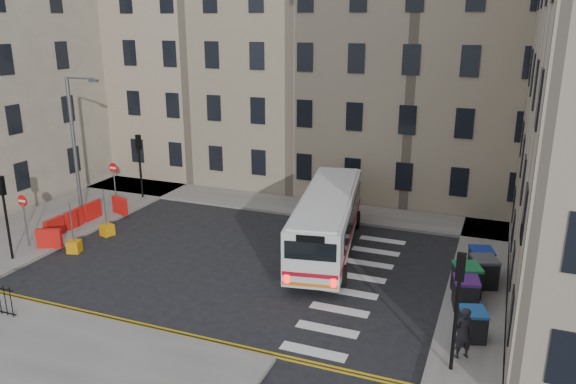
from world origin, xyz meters
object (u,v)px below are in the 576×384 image
Objects in this scene: streetlamp at (74,147)px; wheelie_bin_e at (481,262)px; wheelie_bin_d at (484,272)px; pedestrian at (463,333)px; bollard_chevron at (74,247)px; bollard_yellow at (107,230)px; bus at (327,219)px; wheelie_bin_a at (472,324)px; wheelie_bin_c at (466,280)px; wheelie_bin_b at (466,293)px.

streetlamp is 22.32m from wheelie_bin_e.
wheelie_bin_d is 0.78× the size of pedestrian.
wheelie_bin_e is 19.53m from bollard_chevron.
bollard_yellow is at bearing -26.86° from streetlamp.
wheelie_bin_a is (7.40, -6.14, -0.97)m from bus.
bollard_chevron is at bearing 165.21° from wheelie_bin_c.
wheelie_bin_a is at bearing -103.56° from wheelie_bin_c.
wheelie_bin_a is 19.46m from bollard_yellow.
wheelie_bin_d reaches higher than wheelie_bin_a.
wheelie_bin_e is (22.03, 0.33, -3.56)m from streetlamp.
streetlamp is at bearing 173.13° from bus.
streetlamp is 22.14m from wheelie_bin_b.
wheelie_bin_a reaches higher than bollard_chevron.
wheelie_bin_b is 0.69× the size of pedestrian.
wheelie_bin_e is 2.24× the size of bollard_yellow.
wheelie_bin_b is 18.68m from bollard_chevron.
bollard_chevron is at bearing 171.87° from wheelie_bin_b.
wheelie_bin_a is 2.07× the size of bollard_yellow.
streetlamp is 6.37× the size of wheelie_bin_b.
bus reaches higher than wheelie_bin_e.
wheelie_bin_e is at bearing 78.52° from wheelie_bin_d.
streetlamp is at bearing 157.00° from wheelie_bin_d.
bollard_chevron is at bearing 177.24° from wheelie_bin_e.
streetlamp is 0.74× the size of bus.
pedestrian is at bearing -8.00° from bollard_chevron.
wheelie_bin_b is at bearing -125.17° from wheelie_bin_d.
pedestrian is (0.19, -3.69, 0.31)m from wheelie_bin_b.
pedestrian is at bearing -107.24° from wheelie_bin_e.
wheelie_bin_a is 0.86× the size of wheelie_bin_d.
wheelie_bin_e is at bearing 5.56° from bollard_yellow.
wheelie_bin_d is at bearing -126.20° from pedestrian.
bus is 7.50× the size of wheelie_bin_c.
wheelie_bin_a is 2.07× the size of bollard_chevron.
wheelie_bin_a is at bearing -49.75° from bus.
wheelie_bin_c is at bearing -117.24° from wheelie_bin_e.
pedestrian is at bearing -117.95° from wheelie_bin_a.
streetlamp is at bearing 165.21° from wheelie_bin_e.
streetlamp is at bearing 153.63° from wheelie_bin_c.
bollard_chevron is (-19.03, -4.36, -0.47)m from wheelie_bin_e.
bollard_yellow is 1.00× the size of bollard_chevron.
bollard_chevron is (-11.68, -4.85, -1.38)m from bus.
wheelie_bin_e is at bearing -13.86° from bus.
streetlamp reaches higher than wheelie_bin_d.
wheelie_bin_d is at bearing -96.02° from wheelie_bin_e.
pedestrian is 3.09× the size of bollard_yellow.
bus is (14.68, 0.82, -2.65)m from streetlamp.
wheelie_bin_a is at bearing -112.80° from wheelie_bin_d.
pedestrian is (7.16, -7.49, -0.61)m from bus.
wheelie_bin_a is 0.97× the size of wheelie_bin_b.
bollard_yellow is (-18.59, 0.31, -0.50)m from wheelie_bin_c.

